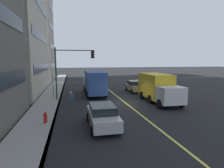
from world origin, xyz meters
name	(u,v)px	position (x,y,z in m)	size (l,w,h in m)	color
ground	(126,103)	(0.00, 0.00, 0.00)	(200.00, 200.00, 0.00)	black
sidewalk_slab	(46,106)	(0.00, 8.19, 0.07)	(80.00, 2.54, 0.15)	gray
curb_edge	(58,106)	(0.00, 7.00, 0.07)	(80.00, 0.16, 0.15)	slate
lane_stripe_center	(126,103)	(0.00, 0.00, 0.01)	(80.00, 0.16, 0.01)	#D8CC4C
building_glass_right	(31,16)	(25.56, 13.71, 14.02)	(11.41, 8.18, 28.04)	#9E9384
car_silver	(102,115)	(-6.62, 3.61, 0.80)	(4.57, 1.93, 1.55)	#A8AAB2
car_tan	(135,86)	(6.67, -3.30, 0.81)	(3.93, 1.88, 1.60)	tan
truck_blue	(94,82)	(5.59, 2.69, 1.67)	(7.81, 2.44, 3.14)	silver
truck_yellow	(158,88)	(-0.26, -3.60, 1.61)	(6.76, 2.51, 3.05)	silver
pedestrian_with_backpack	(71,98)	(-0.96, 5.72, 0.94)	(0.42, 0.41, 1.62)	#383838
traffic_light_mast	(71,64)	(2.88, 5.65, 4.11)	(0.28, 4.47, 5.98)	#1E3823
street_sign_post	(53,83)	(4.27, 7.82, 1.81)	(0.60, 0.08, 3.09)	slate
fire_hydrant	(45,119)	(-5.48, 7.52, 0.47)	(0.24, 0.24, 0.94)	red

